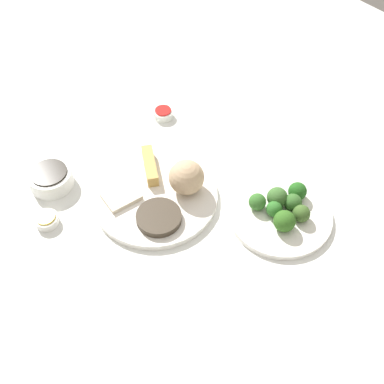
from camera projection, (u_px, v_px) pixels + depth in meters
tabletop at (158, 199)px, 1.10m from camera, size 2.20×2.20×0.02m
main_plate at (155, 196)px, 1.09m from camera, size 0.29×0.29×0.02m
rice_scoop at (186, 177)px, 1.06m from camera, size 0.08×0.08×0.08m
spring_roll at (150, 166)px, 1.12m from camera, size 0.07×0.11×0.03m
crab_rangoon_wonton at (122, 197)px, 1.07m from camera, size 0.08×0.07×0.01m
stir_fry_heap at (159, 217)px, 1.03m from camera, size 0.10×0.10×0.02m
broccoli_plate at (280, 214)px, 1.05m from camera, size 0.24×0.24×0.01m
broccoli_floret_0 at (301, 214)px, 1.02m from camera, size 0.04×0.04×0.04m
broccoli_floret_1 at (277, 197)px, 1.05m from camera, size 0.05×0.05×0.05m
broccoli_floret_2 at (257, 202)px, 1.04m from camera, size 0.04×0.04×0.04m
broccoli_floret_3 at (285, 221)px, 1.00m from camera, size 0.05×0.05×0.05m
broccoli_floret_4 at (274, 209)px, 1.03m from camera, size 0.04×0.04×0.04m
broccoli_floret_5 at (297, 191)px, 1.06m from camera, size 0.04×0.04×0.04m
broccoli_floret_6 at (293, 202)px, 1.04m from camera, size 0.04×0.04×0.04m
soy_sauce_bowl at (51, 179)px, 1.10m from camera, size 0.10×0.10×0.04m
soy_sauce_bowl_liquid at (49, 172)px, 1.09m from camera, size 0.09×0.09×0.00m
sauce_ramekin_sweet_and_sour at (163, 114)px, 1.27m from camera, size 0.05×0.05×0.02m
sauce_ramekin_sweet_and_sour_liquid at (163, 110)px, 1.26m from camera, size 0.04×0.04×0.00m
sauce_ramekin_hot_mustard at (47, 220)px, 1.04m from camera, size 0.05×0.05×0.02m
sauce_ramekin_hot_mustard_liquid at (45, 217)px, 1.03m from camera, size 0.04×0.04×0.00m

